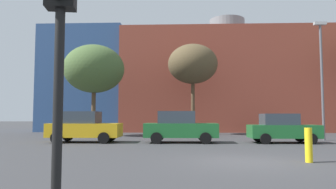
{
  "coord_description": "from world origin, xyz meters",
  "views": [
    {
      "loc": [
        -2.22,
        -10.81,
        1.5
      ],
      "look_at": [
        -3.01,
        9.17,
        2.94
      ],
      "focal_mm": 33.71,
      "sensor_mm": 36.0,
      "label": 1
    }
  ],
  "objects_px": {
    "parked_car_0": "(84,127)",
    "traffic_light_near_left": "(60,15)",
    "parked_car_2": "(282,128)",
    "parked_car_1": "(180,127)",
    "street_lamp": "(322,72)",
    "bare_tree_2": "(94,69)",
    "bare_tree_0": "(193,64)",
    "bollard_yellow_0": "(309,145)"
  },
  "relations": [
    {
      "from": "parked_car_0",
      "to": "traffic_light_near_left",
      "type": "bearing_deg",
      "value": -74.0
    },
    {
      "from": "parked_car_0",
      "to": "parked_car_2",
      "type": "xyz_separation_m",
      "value": [
        11.71,
        0.0,
        -0.07
      ]
    },
    {
      "from": "parked_car_1",
      "to": "street_lamp",
      "type": "bearing_deg",
      "value": 13.21
    },
    {
      "from": "parked_car_0",
      "to": "traffic_light_near_left",
      "type": "distance_m",
      "value": 15.67
    },
    {
      "from": "street_lamp",
      "to": "traffic_light_near_left",
      "type": "bearing_deg",
      "value": -122.16
    },
    {
      "from": "parked_car_1",
      "to": "street_lamp",
      "type": "height_order",
      "value": "street_lamp"
    },
    {
      "from": "parked_car_1",
      "to": "traffic_light_near_left",
      "type": "distance_m",
      "value": 15.14
    },
    {
      "from": "bare_tree_2",
      "to": "street_lamp",
      "type": "xyz_separation_m",
      "value": [
        16.21,
        -3.9,
        -0.92
      ]
    },
    {
      "from": "parked_car_2",
      "to": "bare_tree_0",
      "type": "bearing_deg",
      "value": 120.43
    },
    {
      "from": "parked_car_0",
      "to": "parked_car_1",
      "type": "height_order",
      "value": "parked_car_1"
    },
    {
      "from": "parked_car_0",
      "to": "traffic_light_near_left",
      "type": "height_order",
      "value": "traffic_light_near_left"
    },
    {
      "from": "bare_tree_0",
      "to": "bollard_yellow_0",
      "type": "xyz_separation_m",
      "value": [
        3.19,
        -16.24,
        -5.48
      ]
    },
    {
      "from": "parked_car_1",
      "to": "parked_car_0",
      "type": "bearing_deg",
      "value": -180.0
    },
    {
      "from": "parked_car_1",
      "to": "parked_car_2",
      "type": "height_order",
      "value": "parked_car_1"
    },
    {
      "from": "parked_car_0",
      "to": "bare_tree_0",
      "type": "relative_size",
      "value": 0.54
    },
    {
      "from": "bare_tree_2",
      "to": "street_lamp",
      "type": "relative_size",
      "value": 0.93
    },
    {
      "from": "bollard_yellow_0",
      "to": "street_lamp",
      "type": "height_order",
      "value": "street_lamp"
    },
    {
      "from": "parked_car_0",
      "to": "street_lamp",
      "type": "height_order",
      "value": "street_lamp"
    },
    {
      "from": "parked_car_1",
      "to": "bare_tree_0",
      "type": "bearing_deg",
      "value": 82.3
    },
    {
      "from": "bare_tree_0",
      "to": "bollard_yellow_0",
      "type": "bearing_deg",
      "value": -78.87
    },
    {
      "from": "street_lamp",
      "to": "bollard_yellow_0",
      "type": "bearing_deg",
      "value": -116.32
    },
    {
      "from": "parked_car_1",
      "to": "parked_car_2",
      "type": "xyz_separation_m",
      "value": [
        5.98,
        -0.0,
        -0.07
      ]
    },
    {
      "from": "bare_tree_0",
      "to": "bare_tree_2",
      "type": "xyz_separation_m",
      "value": [
        -7.99,
        -2.18,
        -0.7
      ]
    },
    {
      "from": "parked_car_2",
      "to": "traffic_light_near_left",
      "type": "height_order",
      "value": "traffic_light_near_left"
    },
    {
      "from": "parked_car_2",
      "to": "street_lamp",
      "type": "distance_m",
      "value": 5.38
    },
    {
      "from": "traffic_light_near_left",
      "to": "bare_tree_2",
      "type": "distance_m",
      "value": 21.89
    },
    {
      "from": "parked_car_1",
      "to": "traffic_light_near_left",
      "type": "height_order",
      "value": "traffic_light_near_left"
    },
    {
      "from": "parked_car_2",
      "to": "bare_tree_0",
      "type": "relative_size",
      "value": 0.5
    },
    {
      "from": "parked_car_2",
      "to": "bare_tree_0",
      "type": "xyz_separation_m",
      "value": [
        -4.86,
        8.27,
        5.21
      ]
    },
    {
      "from": "traffic_light_near_left",
      "to": "bare_tree_2",
      "type": "relative_size",
      "value": 0.51
    },
    {
      "from": "parked_car_0",
      "to": "parked_car_2",
      "type": "distance_m",
      "value": 11.71
    },
    {
      "from": "parked_car_2",
      "to": "bollard_yellow_0",
      "type": "height_order",
      "value": "parked_car_2"
    },
    {
      "from": "bare_tree_0",
      "to": "bare_tree_2",
      "type": "relative_size",
      "value": 1.07
    },
    {
      "from": "parked_car_0",
      "to": "bollard_yellow_0",
      "type": "xyz_separation_m",
      "value": [
        10.05,
        -7.96,
        -0.34
      ]
    },
    {
      "from": "parked_car_1",
      "to": "traffic_light_near_left",
      "type": "relative_size",
      "value": 1.14
    },
    {
      "from": "parked_car_0",
      "to": "bollard_yellow_0",
      "type": "relative_size",
      "value": 3.71
    },
    {
      "from": "bare_tree_2",
      "to": "bollard_yellow_0",
      "type": "bearing_deg",
      "value": -51.48
    },
    {
      "from": "parked_car_0",
      "to": "street_lamp",
      "type": "xyz_separation_m",
      "value": [
        15.07,
        2.19,
        3.52
      ]
    },
    {
      "from": "parked_car_1",
      "to": "street_lamp",
      "type": "xyz_separation_m",
      "value": [
        9.34,
        2.19,
        3.51
      ]
    },
    {
      "from": "bollard_yellow_0",
      "to": "bare_tree_0",
      "type": "bearing_deg",
      "value": 101.13
    },
    {
      "from": "parked_car_2",
      "to": "bare_tree_0",
      "type": "height_order",
      "value": "bare_tree_0"
    },
    {
      "from": "parked_car_0",
      "to": "street_lamp",
      "type": "relative_size",
      "value": 0.54
    }
  ]
}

